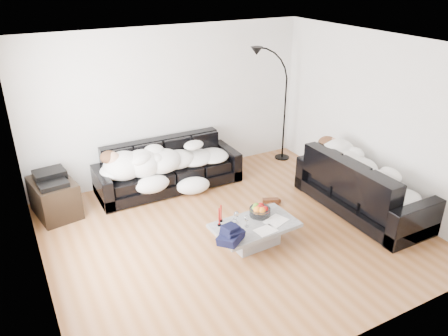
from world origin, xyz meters
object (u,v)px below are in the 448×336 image
wine_glass_a (236,217)px  av_cabinet (55,198)px  sofa_back (168,166)px  stereo (51,177)px  coffee_table (255,234)px  sofa_right (363,184)px  wine_glass_c (247,221)px  wine_glass_b (234,225)px  sleeper_right (365,172)px  candle_left (219,217)px  shoes (269,205)px  sleeper_back (169,155)px  floor_lamp (285,111)px  fruit_bowl (260,210)px  candle_right (221,213)px

wine_glass_a → av_cabinet: (-2.03, 1.97, -0.13)m
sofa_back → stereo: (-1.85, -0.01, 0.23)m
av_cabinet → wine_glass_a: bearing=-53.8°
coffee_table → wine_glass_a: wine_glass_a is taller
sofa_right → wine_glass_a: size_ratio=12.81×
wine_glass_c → wine_glass_b: bearing=-175.0°
sleeper_right → candle_left: (-2.39, 0.16, -0.19)m
shoes → sofa_back: bearing=130.6°
sofa_back → sofa_right: bearing=-42.0°
wine_glass_a → wine_glass_c: size_ratio=1.04×
sleeper_back → floor_lamp: 2.44m
fruit_bowl → floor_lamp: (1.85, 2.08, 0.55)m
sleeper_back → floor_lamp: floor_lamp is taller
candle_right → shoes: bearing=23.4°
wine_glass_a → shoes: bearing=32.8°
sofa_back → sleeper_right: size_ratio=1.30×
shoes → fruit_bowl: bearing=-131.3°
sleeper_right → candle_right: sleeper_right is taller
sofa_back → av_cabinet: size_ratio=2.96×
av_cabinet → stereo: 0.34m
coffee_table → shoes: (0.72, 0.74, -0.11)m
sleeper_back → sleeper_right: 3.11m
shoes → floor_lamp: floor_lamp is taller
stereo → sleeper_back: bearing=-7.6°
coffee_table → wine_glass_a: size_ratio=6.68×
sofa_back → fruit_bowl: sofa_back is taller
sofa_back → sofa_right: (2.34, -2.10, 0.04)m
sofa_right → floor_lamp: 2.28m
wine_glass_a → av_cabinet: av_cabinet is taller
sleeper_back → candle_right: bearing=-89.4°
sofa_right → fruit_bowl: (-1.77, 0.14, -0.02)m
wine_glass_a → fruit_bowl: bearing=1.9°
sleeper_back → fruit_bowl: bearing=-73.6°
candle_left → stereo: 2.64m
sleeper_back → wine_glass_b: (0.06, -2.09, -0.21)m
sleeper_right → wine_glass_b: bearing=91.0°
sofa_back → floor_lamp: (2.41, 0.11, 0.58)m
candle_right → sofa_right: bearing=-6.1°
wine_glass_b → stereo: 2.87m
wine_glass_b → floor_lamp: floor_lamp is taller
sofa_right → stereo: 4.69m
sofa_right → sleeper_right: bearing=0.0°
sofa_back → wine_glass_c: size_ratio=14.90×
coffee_table → fruit_bowl: size_ratio=3.88×
wine_glass_a → wine_glass_b: wine_glass_b is taller
sleeper_back → wine_glass_c: size_ratio=12.61×
candle_left → shoes: candle_left is taller
wine_glass_a → av_cabinet: size_ratio=0.21×
sleeper_back → shoes: 1.83m
sleeper_right → floor_lamp: 2.24m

